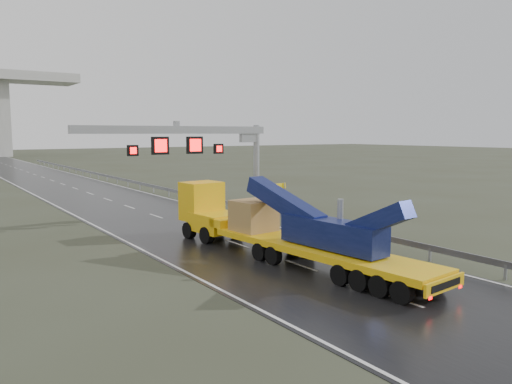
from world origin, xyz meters
TOP-DOWN VIEW (x-y plane):
  - ground at (0.00, 0.00)m, footprint 400.00×400.00m
  - road at (0.00, 40.00)m, footprint 11.00×200.00m
  - guardrail at (6.10, 30.00)m, footprint 0.20×140.00m
  - sign_gantry at (2.10, 17.99)m, footprint 14.90×1.20m
  - heavy_haul_truck at (0.03, 6.98)m, footprint 4.14×18.07m
  - exit_sign_pair at (8.07, 16.58)m, footprint 1.54×0.36m
  - striped_barrier at (8.00, 17.76)m, footprint 0.73×0.43m

SIDE VIEW (x-z plane):
  - ground at x=0.00m, z-range 0.00..0.00m
  - road at x=0.00m, z-range 0.00..0.02m
  - striped_barrier at x=8.00m, z-range 0.00..1.20m
  - guardrail at x=6.10m, z-range 0.00..1.40m
  - heavy_haul_truck at x=0.03m, z-range -0.47..3.74m
  - exit_sign_pair at x=8.07m, z-range 0.53..3.21m
  - sign_gantry at x=2.10m, z-range 1.90..9.33m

